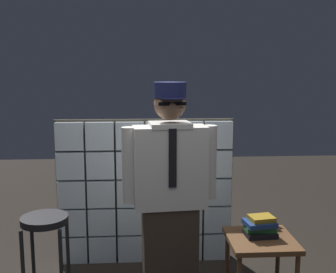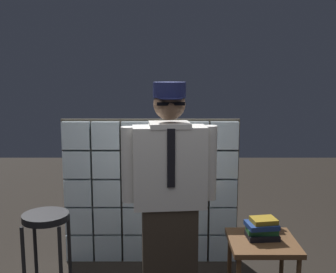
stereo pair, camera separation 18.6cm
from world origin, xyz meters
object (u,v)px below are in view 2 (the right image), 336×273
(bar_stool, at_px, (47,241))
(book_stack, at_px, (262,229))
(standing_person, at_px, (169,197))
(side_table, at_px, (262,249))

(bar_stool, xyz_separation_m, book_stack, (1.64, 0.18, 0.02))
(bar_stool, distance_m, book_stack, 1.65)
(standing_person, relative_size, bar_stool, 2.18)
(standing_person, bearing_deg, book_stack, 4.45)
(bar_stool, distance_m, side_table, 1.65)
(bar_stool, bearing_deg, standing_person, 3.18)
(standing_person, relative_size, book_stack, 6.80)
(side_table, bearing_deg, bar_stool, -175.17)
(book_stack, bearing_deg, standing_person, -170.06)
(standing_person, bearing_deg, bar_stool, 177.70)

